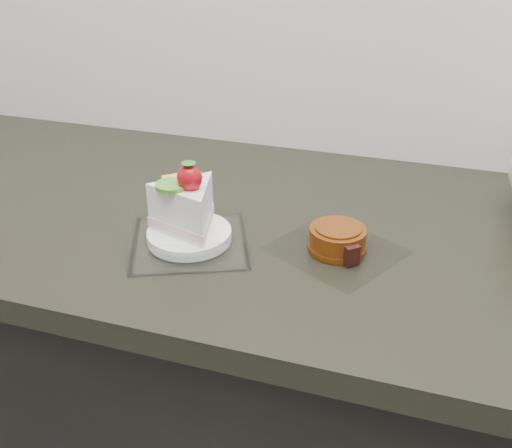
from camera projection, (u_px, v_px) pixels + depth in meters
The scene contains 3 objects.
counter at pixel (300, 420), 1.13m from camera, with size 2.04×0.64×0.90m.
cake_tray at pixel (189, 222), 0.85m from camera, with size 0.23×0.23×0.14m.
mooncake_wrap at pixel (338, 241), 0.84m from camera, with size 0.22×0.22×0.04m.
Camera 1 is at (0.16, 0.90, 1.34)m, focal length 40.00 mm.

